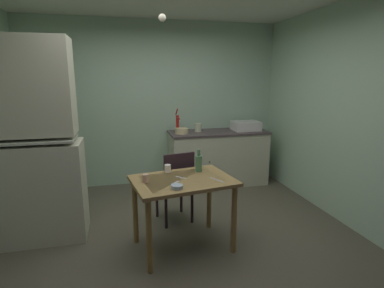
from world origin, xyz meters
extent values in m
plane|color=#555041|center=(0.00, 0.00, 0.00)|extent=(5.09, 5.09, 0.00)
cube|color=#ABCEAF|center=(0.00, 2.04, 1.33)|extent=(4.19, 0.10, 2.66)
cube|color=#ACCFAF|center=(2.09, 0.00, 1.33)|extent=(0.10, 4.08, 2.66)
cube|color=beige|center=(-1.52, 0.41, 0.54)|extent=(1.02, 0.50, 1.09)
cube|color=beige|center=(-1.52, 0.41, 1.67)|extent=(0.93, 0.42, 1.00)
cube|color=beige|center=(-1.52, 0.39, 1.13)|extent=(0.91, 0.45, 0.02)
cube|color=beige|center=(0.99, 1.67, 0.43)|extent=(1.59, 0.60, 0.87)
cube|color=#4F4345|center=(0.99, 1.67, 0.88)|extent=(1.62, 0.63, 0.03)
sphere|color=#2D2823|center=(0.75, 1.36, 0.48)|extent=(0.02, 0.02, 0.02)
cube|color=white|center=(1.47, 1.67, 0.97)|extent=(0.44, 0.34, 0.15)
cube|color=black|center=(1.47, 1.67, 1.04)|extent=(0.38, 0.28, 0.01)
cylinder|color=#B21E19|center=(0.31, 1.72, 1.04)|extent=(0.05, 0.05, 0.28)
cylinder|color=#B21E19|center=(0.31, 1.65, 1.14)|extent=(0.03, 0.12, 0.03)
cylinder|color=#B52012|center=(0.31, 1.78, 1.23)|extent=(0.02, 0.16, 0.12)
cylinder|color=beige|center=(0.36, 1.62, 0.94)|extent=(0.21, 0.21, 0.08)
cylinder|color=beige|center=(0.66, 1.73, 0.96)|extent=(0.11, 0.11, 0.13)
cube|color=olive|center=(0.01, -0.15, 0.74)|extent=(1.10, 0.85, 0.04)
cube|color=white|center=(0.01, -0.15, 0.76)|extent=(0.86, 0.66, 0.00)
cylinder|color=olive|center=(-0.38, -0.50, 0.36)|extent=(0.06, 0.06, 0.72)
cylinder|color=olive|center=(0.49, -0.36, 0.36)|extent=(0.06, 0.06, 0.72)
cylinder|color=olive|center=(-0.47, 0.07, 0.36)|extent=(0.06, 0.06, 0.72)
cylinder|color=olive|center=(0.40, 0.21, 0.36)|extent=(0.06, 0.06, 0.72)
cube|color=#2B1F21|center=(0.03, 0.50, 0.43)|extent=(0.47, 0.47, 0.03)
cube|color=#2C1D25|center=(0.06, 0.32, 0.67)|extent=(0.38, 0.10, 0.47)
cylinder|color=#2B1F21|center=(0.16, 0.70, 0.21)|extent=(0.04, 0.04, 0.41)
cylinder|color=#2B1F21|center=(-0.17, 0.63, 0.21)|extent=(0.04, 0.04, 0.41)
cylinder|color=#2B1F21|center=(0.23, 0.37, 0.21)|extent=(0.04, 0.04, 0.41)
cylinder|color=#2B1F21|center=(-0.10, 0.30, 0.21)|extent=(0.04, 0.04, 0.41)
cylinder|color=#9EB2C6|center=(-0.10, -0.40, 0.78)|extent=(0.11, 0.11, 0.04)
cylinder|color=white|center=(-0.10, 0.12, 0.80)|extent=(0.07, 0.07, 0.08)
cylinder|color=tan|center=(-0.37, -0.15, 0.80)|extent=(0.06, 0.06, 0.08)
cylinder|color=#4C7F56|center=(0.23, 0.06, 0.85)|extent=(0.07, 0.07, 0.18)
cylinder|color=#4C7F56|center=(0.23, 0.06, 0.97)|extent=(0.03, 0.03, 0.07)
cube|color=silver|center=(0.33, -0.26, 0.76)|extent=(0.11, 0.19, 0.00)
cube|color=beige|center=(0.00, -0.10, 0.76)|extent=(0.11, 0.11, 0.00)
cube|color=beige|center=(-0.09, -0.25, 0.76)|extent=(0.11, 0.10, 0.00)
sphere|color=#F9EFCC|center=(-0.10, 0.35, 2.38)|extent=(0.08, 0.08, 0.08)
camera|label=1|loc=(-0.59, -3.03, 1.77)|focal=28.46mm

